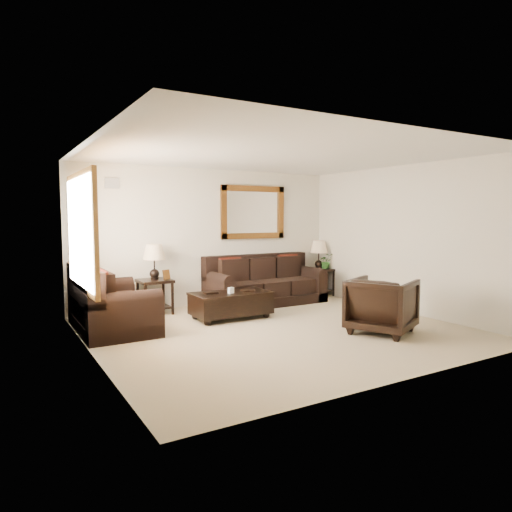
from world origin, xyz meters
TOP-DOWN VIEW (x-y plane):
  - room at (0.00, 0.00)m, footprint 5.51×5.01m
  - window at (-2.70, 0.90)m, footprint 0.07×1.96m
  - mirror at (0.98, 2.47)m, footprint 1.50×0.06m
  - air_vent at (-1.90, 2.48)m, footprint 0.25×0.02m
  - sofa at (0.98, 2.03)m, footprint 2.39×1.03m
  - loveseat at (-2.27, 1.36)m, footprint 1.06×1.79m
  - end_table_left at (-1.26, 2.17)m, footprint 0.57×0.57m
  - end_table_right at (2.50, 2.18)m, footprint 0.56×0.56m
  - coffee_table at (-0.25, 1.12)m, footprint 1.36×0.74m
  - armchair at (1.28, -0.91)m, footprint 1.14×1.17m
  - potted_plant at (2.62, 2.08)m, footprint 0.40×0.42m

SIDE VIEW (x-z plane):
  - coffee_table at x=-0.25m, z-range 0.00..0.57m
  - sofa at x=0.98m, z-range -0.13..0.84m
  - loveseat at x=-2.27m, z-range -0.13..0.87m
  - armchair at x=1.28m, z-range 0.00..0.92m
  - potted_plant at x=2.62m, z-range 0.61..0.87m
  - end_table_right at x=2.50m, z-range 0.19..1.41m
  - end_table_left at x=-1.26m, z-range 0.19..1.46m
  - room at x=0.00m, z-range 0.00..2.71m
  - window at x=-2.70m, z-range 0.72..2.38m
  - mirror at x=0.98m, z-range 1.30..2.40m
  - air_vent at x=-1.90m, z-range 2.26..2.44m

